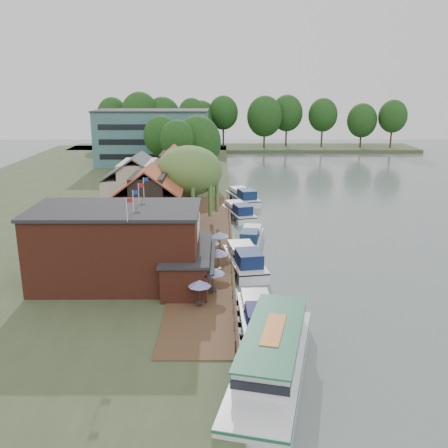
{
  "coord_description": "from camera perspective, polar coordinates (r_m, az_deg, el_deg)",
  "views": [
    {
      "loc": [
        -6.22,
        -44.94,
        19.23
      ],
      "look_at": [
        -6.0,
        12.0,
        3.0
      ],
      "focal_mm": 40.0,
      "sensor_mm": 36.0,
      "label": 1
    }
  ],
  "objects": [
    {
      "name": "land_bank",
      "position": [
        85.48,
        -16.39,
        2.6
      ],
      "size": [
        50.0,
        140.0,
        1.0
      ],
      "primitive_type": "cube",
      "color": "#384728",
      "rests_on": "ground"
    },
    {
      "name": "tour_boat",
      "position": [
        34.33,
        5.42,
        -14.89
      ],
      "size": [
        7.89,
        16.1,
        3.39
      ],
      "primitive_type": null,
      "rotation": [
        0.0,
        0.0,
        -0.24
      ],
      "color": "silver",
      "rests_on": "ground"
    },
    {
      "name": "willow",
      "position": [
        65.39,
        -3.98,
        4.39
      ],
      "size": [
        8.6,
        8.6,
        10.43
      ],
      "primitive_type": null,
      "color": "#476B2D",
      "rests_on": "land_bank"
    },
    {
      "name": "cottage_c",
      "position": [
        79.56,
        -5.86,
        5.71
      ],
      "size": [
        7.6,
        7.6,
        8.5
      ],
      "primitive_type": null,
      "color": "black",
      "rests_on": "land_bank"
    },
    {
      "name": "umbrella_5",
      "position": [
        54.89,
        -0.52,
        -2.07
      ],
      "size": [
        2.16,
        2.16,
        2.38
      ],
      "primitive_type": null,
      "color": "navy",
      "rests_on": "quay_deck"
    },
    {
      "name": "cottage_b",
      "position": [
        71.32,
        -9.75,
        4.38
      ],
      "size": [
        9.6,
        8.6,
        8.5
      ],
      "primitive_type": null,
      "color": "beige",
      "rests_on": "land_bank"
    },
    {
      "name": "cruiser_4",
      "position": [
        82.52,
        2.16,
        3.34
      ],
      "size": [
        6.32,
        11.04,
        2.57
      ],
      "primitive_type": null,
      "rotation": [
        0.0,
        0.0,
        0.3
      ],
      "color": "white",
      "rests_on": "ground"
    },
    {
      "name": "cruiser_1",
      "position": [
        53.17,
        2.38,
        -3.79
      ],
      "size": [
        5.2,
        11.17,
        2.64
      ],
      "primitive_type": null,
      "rotation": [
        0.0,
        0.0,
        0.17
      ],
      "color": "white",
      "rests_on": "ground"
    },
    {
      "name": "bank_tree_4",
      "position": [
        131.11,
        -3.91,
        10.38
      ],
      "size": [
        6.83,
        6.83,
        11.36
      ],
      "primitive_type": null,
      "color": "#143811",
      "rests_on": "land_bank"
    },
    {
      "name": "umbrella_3",
      "position": [
        49.31,
        -0.67,
        -4.19
      ],
      "size": [
        2.12,
        2.12,
        2.38
      ],
      "primitive_type": null,
      "color": "navy",
      "rests_on": "quay_deck"
    },
    {
      "name": "bank_tree_5",
      "position": [
        140.47,
        -3.7,
        11.33
      ],
      "size": [
        7.33,
        7.33,
        14.15
      ],
      "primitive_type": null,
      "color": "#143811",
      "rests_on": "land_bank"
    },
    {
      "name": "umbrella_0",
      "position": [
        41.99,
        -2.79,
        -7.91
      ],
      "size": [
        1.96,
        1.96,
        2.38
      ],
      "primitive_type": null,
      "color": "#1C1E9B",
      "rests_on": "quay_deck"
    },
    {
      "name": "swan",
      "position": [
        38.96,
        6.73,
        -13.42
      ],
      "size": [
        0.44,
        0.44,
        0.44
      ],
      "primitive_type": "sphere",
      "color": "white",
      "rests_on": "ground"
    },
    {
      "name": "ground",
      "position": [
        49.27,
        7.11,
        -7.19
      ],
      "size": [
        260.0,
        260.0,
        0.0
      ],
      "primitive_type": "plane",
      "color": "#576563",
      "rests_on": "ground"
    },
    {
      "name": "umbrella_1",
      "position": [
        44.54,
        -1.31,
        -6.46
      ],
      "size": [
        2.24,
        2.24,
        2.38
      ],
      "primitive_type": null,
      "color": "navy",
      "rests_on": "quay_deck"
    },
    {
      "name": "bank_tree_0",
      "position": [
        89.77,
        -5.31,
        8.01
      ],
      "size": [
        6.03,
        6.03,
        11.97
      ],
      "primitive_type": null,
      "color": "#143811",
      "rests_on": "land_bank"
    },
    {
      "name": "umbrella_2",
      "position": [
        47.47,
        -2.46,
        -5.02
      ],
      "size": [
        2.23,
        2.23,
        2.38
      ],
      "primitive_type": null,
      "color": "navy",
      "rests_on": "quay_deck"
    },
    {
      "name": "quay_deck",
      "position": [
        57.9,
        -1.97,
        -2.4
      ],
      "size": [
        6.0,
        50.0,
        0.1
      ],
      "primitive_type": "cube",
      "color": "#47301E",
      "rests_on": "land_bank"
    },
    {
      "name": "cottage_a",
      "position": [
        61.21,
        -8.47,
        2.53
      ],
      "size": [
        8.6,
        7.6,
        8.5
      ],
      "primitive_type": null,
      "color": "black",
      "rests_on": "land_bank"
    },
    {
      "name": "bank_tree_2",
      "position": [
        104.28,
        -7.18,
        9.0
      ],
      "size": [
        7.14,
        7.14,
        11.79
      ],
      "primitive_type": null,
      "color": "#143811",
      "rests_on": "land_bank"
    },
    {
      "name": "quay_rail",
      "position": [
        58.21,
        0.7,
        -1.82
      ],
      "size": [
        0.2,
        49.0,
        1.0
      ],
      "primitive_type": null,
      "color": "black",
      "rests_on": "land_bank"
    },
    {
      "name": "pub",
      "position": [
        46.94,
        -9.76,
        -2.43
      ],
      "size": [
        20.0,
        11.0,
        7.3
      ],
      "primitive_type": null,
      "color": "maroon",
      "rests_on": "land_bank"
    },
    {
      "name": "bank_tree_1",
      "position": [
        93.84,
        -3.01,
        8.54
      ],
      "size": [
        8.67,
        8.67,
        12.44
      ],
      "primitive_type": null,
      "color": "#143811",
      "rests_on": "land_bank"
    },
    {
      "name": "cruiser_0",
      "position": [
        41.33,
        3.87,
        -10.01
      ],
      "size": [
        3.51,
        9.93,
        2.38
      ],
      "primitive_type": null,
      "rotation": [
        0.0,
        0.0,
        0.03
      ],
      "color": "silver",
      "rests_on": "ground"
    },
    {
      "name": "hotel_block",
      "position": [
        116.64,
        -8.12,
        9.81
      ],
      "size": [
        25.4,
        12.4,
        12.3
      ],
      "primitive_type": null,
      "color": "#38666B",
      "rests_on": "land_bank"
    },
    {
      "name": "bank_tree_3",
      "position": [
        124.1,
        -3.3,
        10.18
      ],
      "size": [
        8.04,
        8.04,
        11.76
      ],
      "primitive_type": null,
      "color": "#143811",
      "rests_on": "land_bank"
    },
    {
      "name": "cruiser_3",
      "position": [
        73.18,
        1.69,
        1.64
      ],
      "size": [
        5.77,
        10.4,
        2.4
      ],
      "primitive_type": null,
      "rotation": [
        0.0,
        0.0,
        0.28
      ],
      "color": "white",
      "rests_on": "ground"
    },
    {
      "name": "cruiser_2",
      "position": [
        61.12,
        3.08,
        -1.36
      ],
      "size": [
        4.41,
        9.64,
        2.23
      ],
      "primitive_type": null,
      "rotation": [
        0.0,
        0.0,
        -0.16
      ],
      "color": "white",
      "rests_on": "ground"
    },
    {
      "name": "umbrella_4",
      "position": [
        52.51,
        -1.56,
        -2.92
      ],
      "size": [
        1.95,
        1.95,
        2.38
      ],
      "primitive_type": null,
      "color": "#1A4A8F",
      "rests_on": "quay_deck"
    }
  ]
}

